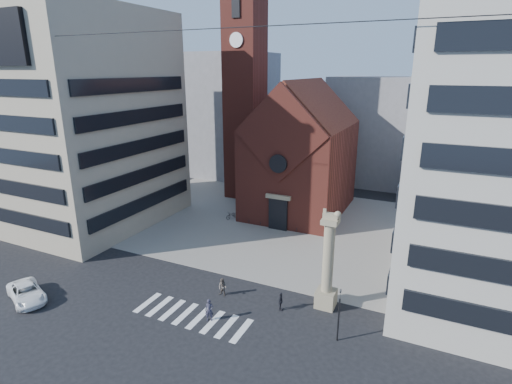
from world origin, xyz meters
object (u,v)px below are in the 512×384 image
traffic_light (339,314)px  pedestrian_1 (223,287)px  white_car (27,293)px  pedestrian_2 (281,301)px  pedestrian_0 (209,310)px  scooter_0 (232,215)px  lion_column (328,269)px

traffic_light → pedestrian_1: bearing=170.8°
white_car → pedestrian_2: bearing=-45.5°
traffic_light → pedestrian_0: 10.11m
white_car → scooter_0: size_ratio=2.72×
pedestrian_1 → scooter_0: pedestrian_1 is taller
scooter_0 → pedestrian_0: bearing=-44.2°
white_car → pedestrian_0: bearing=-51.9°
lion_column → white_car: size_ratio=1.71×
white_car → pedestrian_1: pedestrian_1 is taller
lion_column → traffic_light: (1.99, -4.00, -1.17)m
lion_column → traffic_light: lion_column is taller
lion_column → pedestrian_2: bearing=-146.5°
white_car → pedestrian_1: bearing=-39.2°
lion_column → pedestrian_0: size_ratio=4.67×
lion_column → pedestrian_1: 9.38m
traffic_light → pedestrian_2: 5.76m
white_car → pedestrian_2: 21.95m
pedestrian_0 → scooter_0: size_ratio=1.00×
pedestrian_2 → scooter_0: size_ratio=0.87×
pedestrian_2 → scooter_0: (-13.73, 16.90, -0.27)m
lion_column → pedestrian_1: size_ratio=5.27×
pedestrian_2 → traffic_light: bearing=-115.8°
pedestrian_0 → pedestrian_2: (4.59, 3.74, -0.12)m
lion_column → scooter_0: (-16.99, 14.74, -2.92)m
lion_column → white_car: 25.93m
traffic_light → white_car: 26.47m
pedestrian_1 → white_car: bearing=-146.6°
pedestrian_0 → pedestrian_2: bearing=14.9°
pedestrian_2 → lion_column: bearing=-63.0°
white_car → scooter_0: bearing=8.1°
pedestrian_1 → pedestrian_2: 5.45m
lion_column → traffic_light: size_ratio=2.02×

